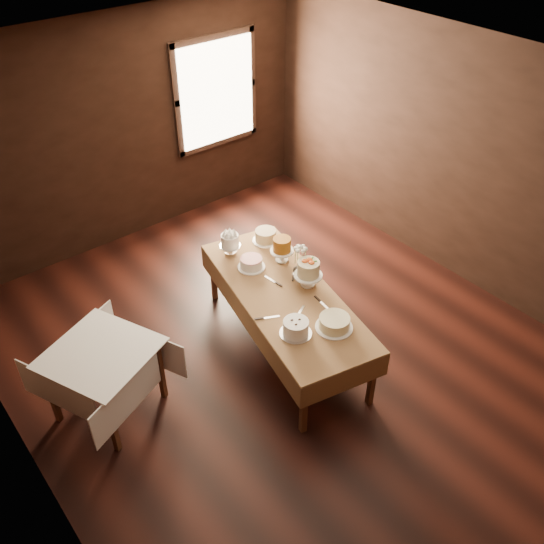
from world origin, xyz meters
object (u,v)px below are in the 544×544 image
at_px(cake_server_e, 272,317).
at_px(cake_lattice, 251,264).
at_px(flower_vase, 300,269).
at_px(cake_cream, 334,323).
at_px(cake_server_c, 270,279).
at_px(cake_flowers, 308,275).
at_px(cake_swirl, 296,328).
at_px(cake_caramel, 282,251).
at_px(display_table, 285,297).
at_px(side_table, 101,359).
at_px(cake_server_d, 295,271).
at_px(cake_server_b, 325,306).
at_px(cake_speckled, 266,236).
at_px(cake_meringue, 230,245).
at_px(cake_server_a, 301,310).

bearing_deg(cake_server_e, cake_lattice, 93.50).
distance_m(cake_server_e, flower_vase, 0.71).
bearing_deg(cake_cream, cake_server_c, 90.30).
height_order(cake_flowers, flower_vase, cake_flowers).
xyz_separation_m(cake_swirl, cake_server_c, (0.32, 0.77, -0.07)).
distance_m(cake_caramel, cake_swirl, 1.13).
bearing_deg(cake_swirl, display_table, 59.28).
distance_m(side_table, cake_server_c, 1.82).
distance_m(side_table, flower_vase, 2.11).
height_order(display_table, cake_server_d, cake_server_d).
bearing_deg(cake_caramel, cake_server_b, -100.38).
relative_size(cake_lattice, cake_server_c, 1.35).
bearing_deg(cake_speckled, display_table, -116.55).
relative_size(display_table, cake_meringue, 9.93).
bearing_deg(cake_server_a, cake_speckled, 40.43).
xyz_separation_m(cake_server_d, flower_vase, (0.00, -0.07, 0.07)).
height_order(cake_flowers, cake_server_e, cake_flowers).
distance_m(cake_lattice, cake_caramel, 0.35).
relative_size(display_table, cake_speckled, 7.51).
distance_m(side_table, cake_server_a, 1.86).
bearing_deg(flower_vase, cake_server_d, 93.55).
distance_m(cake_cream, cake_server_a, 0.38).
distance_m(cake_caramel, cake_server_d, 0.26).
xyz_separation_m(cake_flowers, cake_cream, (-0.23, -0.62, -0.07)).
distance_m(cake_server_a, flower_vase, 0.56).
bearing_deg(side_table, cake_swirl, -30.35).
bearing_deg(cake_server_c, cake_lattice, -1.01).
xyz_separation_m(cake_meringue, flower_vase, (0.33, -0.75, -0.04)).
height_order(cake_meringue, cake_swirl, cake_meringue).
bearing_deg(cake_server_d, side_table, 133.05).
distance_m(display_table, cake_caramel, 0.58).
xyz_separation_m(display_table, cake_meringue, (-0.02, 0.89, 0.16)).
bearing_deg(cake_server_e, cake_server_d, 59.83).
height_order(display_table, cake_lattice, cake_lattice).
bearing_deg(cake_server_c, cake_meringue, -2.24).
bearing_deg(flower_vase, display_table, -155.86).
bearing_deg(cake_server_e, cake_meringue, 101.47).
distance_m(cake_caramel, flower_vase, 0.31).
bearing_deg(cake_cream, cake_server_b, 62.64).
bearing_deg(cake_meringue, cake_server_c, -85.93).
xyz_separation_m(cake_meringue, cake_server_c, (0.04, -0.62, -0.11)).
relative_size(cake_swirl, cake_server_a, 1.32).
relative_size(display_table, cake_cream, 6.91).
bearing_deg(side_table, flower_vase, -6.45).
height_order(display_table, cake_server_c, cake_server_c).
bearing_deg(cake_server_a, side_table, 132.02).
bearing_deg(cake_swirl, cake_meringue, 78.76).
relative_size(display_table, cake_server_d, 10.01).
bearing_deg(cake_lattice, cake_server_c, -84.69).
relative_size(side_table, cake_lattice, 3.50).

